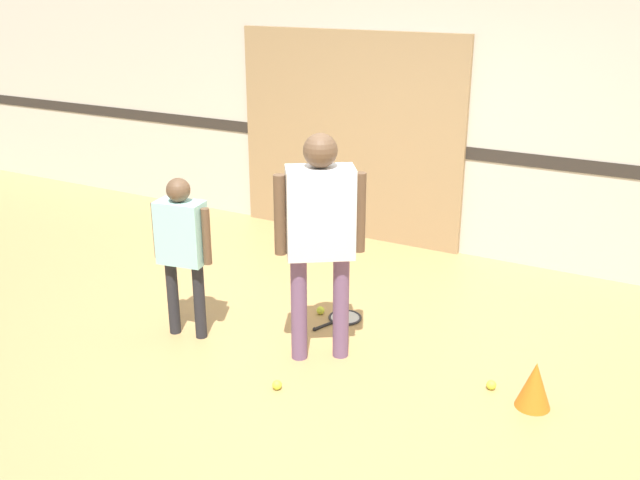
{
  "coord_description": "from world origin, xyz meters",
  "views": [
    {
      "loc": [
        2.36,
        -4.02,
        2.6
      ],
      "look_at": [
        0.17,
        -0.0,
        0.9
      ],
      "focal_mm": 40.0,
      "sensor_mm": 36.0,
      "label": 1
    }
  ],
  "objects_px": {
    "tennis_ball_near_instructor": "(277,385)",
    "tennis_ball_by_spare_racket": "(321,310)",
    "person_instructor": "(320,225)",
    "person_student_left": "(182,241)",
    "training_cone": "(535,385)",
    "racket_spare_on_floor": "(343,318)",
    "tennis_ball_stray_left": "(491,385)"
  },
  "relations": [
    {
      "from": "person_instructor",
      "to": "tennis_ball_by_spare_racket",
      "type": "xyz_separation_m",
      "value": [
        -0.33,
        0.61,
        -0.98
      ]
    },
    {
      "from": "person_student_left",
      "to": "tennis_ball_near_instructor",
      "type": "distance_m",
      "value": 1.3
    },
    {
      "from": "tennis_ball_stray_left",
      "to": "tennis_ball_near_instructor",
      "type": "bearing_deg",
      "value": -151.36
    },
    {
      "from": "racket_spare_on_floor",
      "to": "tennis_ball_by_spare_racket",
      "type": "xyz_separation_m",
      "value": [
        -0.21,
        -0.0,
        0.02
      ]
    },
    {
      "from": "person_student_left",
      "to": "training_cone",
      "type": "relative_size",
      "value": 3.94
    },
    {
      "from": "person_instructor",
      "to": "tennis_ball_near_instructor",
      "type": "bearing_deg",
      "value": -128.58
    },
    {
      "from": "tennis_ball_stray_left",
      "to": "person_student_left",
      "type": "bearing_deg",
      "value": -171.18
    },
    {
      "from": "training_cone",
      "to": "person_instructor",
      "type": "bearing_deg",
      "value": -176.65
    },
    {
      "from": "person_student_left",
      "to": "training_cone",
      "type": "distance_m",
      "value": 2.65
    },
    {
      "from": "person_student_left",
      "to": "tennis_ball_by_spare_racket",
      "type": "height_order",
      "value": "person_student_left"
    },
    {
      "from": "tennis_ball_near_instructor",
      "to": "tennis_ball_stray_left",
      "type": "height_order",
      "value": "same"
    },
    {
      "from": "person_student_left",
      "to": "training_cone",
      "type": "height_order",
      "value": "person_student_left"
    },
    {
      "from": "person_instructor",
      "to": "tennis_ball_near_instructor",
      "type": "xyz_separation_m",
      "value": [
        -0.04,
        -0.53,
        -0.98
      ]
    },
    {
      "from": "racket_spare_on_floor",
      "to": "training_cone",
      "type": "height_order",
      "value": "training_cone"
    },
    {
      "from": "person_student_left",
      "to": "tennis_ball_near_instructor",
      "type": "xyz_separation_m",
      "value": [
        1.01,
        -0.34,
        -0.74
      ]
    },
    {
      "from": "tennis_ball_stray_left",
      "to": "training_cone",
      "type": "relative_size",
      "value": 0.21
    },
    {
      "from": "person_instructor",
      "to": "tennis_ball_near_instructor",
      "type": "relative_size",
      "value": 24.91
    },
    {
      "from": "person_student_left",
      "to": "tennis_ball_stray_left",
      "type": "xyz_separation_m",
      "value": [
        2.28,
        0.35,
        -0.74
      ]
    },
    {
      "from": "person_instructor",
      "to": "training_cone",
      "type": "xyz_separation_m",
      "value": [
        1.51,
        0.09,
        -0.86
      ]
    },
    {
      "from": "tennis_ball_by_spare_racket",
      "to": "racket_spare_on_floor",
      "type": "bearing_deg",
      "value": 1.38
    },
    {
      "from": "tennis_ball_near_instructor",
      "to": "tennis_ball_by_spare_racket",
      "type": "xyz_separation_m",
      "value": [
        -0.29,
        1.13,
        0.0
      ]
    },
    {
      "from": "person_instructor",
      "to": "person_student_left",
      "type": "distance_m",
      "value": 1.1
    },
    {
      "from": "person_student_left",
      "to": "racket_spare_on_floor",
      "type": "bearing_deg",
      "value": 31.39
    },
    {
      "from": "tennis_ball_near_instructor",
      "to": "person_student_left",
      "type": "bearing_deg",
      "value": 161.71
    },
    {
      "from": "tennis_ball_by_spare_racket",
      "to": "training_cone",
      "type": "xyz_separation_m",
      "value": [
        1.84,
        -0.52,
        0.13
      ]
    },
    {
      "from": "racket_spare_on_floor",
      "to": "tennis_ball_near_instructor",
      "type": "height_order",
      "value": "tennis_ball_near_instructor"
    },
    {
      "from": "racket_spare_on_floor",
      "to": "tennis_ball_near_instructor",
      "type": "bearing_deg",
      "value": 25.37
    },
    {
      "from": "training_cone",
      "to": "tennis_ball_by_spare_racket",
      "type": "bearing_deg",
      "value": 164.26
    },
    {
      "from": "racket_spare_on_floor",
      "to": "training_cone",
      "type": "relative_size",
      "value": 1.54
    },
    {
      "from": "racket_spare_on_floor",
      "to": "tennis_ball_near_instructor",
      "type": "xyz_separation_m",
      "value": [
        0.08,
        -1.14,
        0.02
      ]
    },
    {
      "from": "tennis_ball_near_instructor",
      "to": "training_cone",
      "type": "distance_m",
      "value": 1.67
    },
    {
      "from": "person_instructor",
      "to": "training_cone",
      "type": "distance_m",
      "value": 1.74
    }
  ]
}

